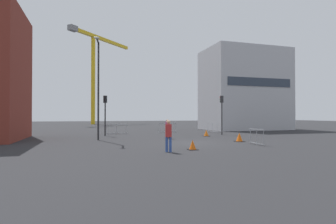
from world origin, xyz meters
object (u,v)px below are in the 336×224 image
pedestrian_waiting (169,134)px  traffic_cone_by_barrier (239,137)px  construction_crane (95,62)px  traffic_light_verge (222,109)px  traffic_cone_striped (206,133)px  pedestrian_walking (167,127)px  traffic_cone_on_verge (193,145)px  traffic_light_median (105,109)px  streetlamp_tall (98,82)px

pedestrian_waiting → traffic_cone_by_barrier: pedestrian_waiting is taller
construction_crane → pedestrian_waiting: (2.47, -49.16, -13.07)m
traffic_light_verge → traffic_cone_striped: 3.50m
traffic_light_verge → construction_crane: bearing=106.6°
traffic_light_verge → pedestrian_walking: traffic_light_verge is taller
construction_crane → traffic_cone_on_verge: size_ratio=36.30×
traffic_light_median → traffic_cone_on_verge: (4.13, -12.38, -2.37)m
traffic_light_median → traffic_cone_striped: (9.23, -3.28, -2.35)m
streetlamp_tall → traffic_cone_by_barrier: (10.21, -4.09, -4.31)m
traffic_cone_striped → traffic_light_median: bearing=160.4°
pedestrian_walking → pedestrian_waiting: size_ratio=0.96×
streetlamp_tall → pedestrian_walking: streetlamp_tall is taller
traffic_cone_by_barrier → traffic_cone_striped: bearing=91.4°
pedestrian_waiting → traffic_light_verge: bearing=50.2°
traffic_light_median → traffic_cone_on_verge: bearing=-71.6°
traffic_light_verge → traffic_cone_striped: traffic_light_verge is taller
construction_crane → traffic_cone_striped: construction_crane is taller
streetlamp_tall → traffic_cone_on_verge: 10.08m
traffic_cone_by_barrier → traffic_cone_striped: traffic_cone_by_barrier is taller
streetlamp_tall → pedestrian_walking: bearing=-0.3°
pedestrian_walking → pedestrian_waiting: 8.44m
construction_crane → traffic_cone_by_barrier: construction_crane is taller
traffic_cone_on_verge → construction_crane: bearing=94.8°
traffic_light_median → traffic_cone_on_verge: traffic_light_median is taller
construction_crane → streetlamp_tall: 42.12m
traffic_cone_by_barrier → traffic_cone_on_verge: size_ratio=1.18×
streetlamp_tall → traffic_light_verge: streetlamp_tall is taller
construction_crane → traffic_light_verge: size_ratio=5.14×
traffic_cone_striped → streetlamp_tall: bearing=-171.5°
traffic_cone_by_barrier → pedestrian_waiting: bearing=-149.5°
traffic_cone_on_verge → traffic_light_verge: bearing=54.3°
pedestrian_walking → traffic_cone_by_barrier: size_ratio=2.47×
pedestrian_walking → traffic_cone_on_verge: bearing=-95.7°
construction_crane → pedestrian_walking: (4.84, -41.06, -13.11)m
pedestrian_walking → traffic_cone_by_barrier: 6.08m
traffic_light_verge → pedestrian_walking: 7.34m
traffic_light_median → pedestrian_waiting: traffic_light_median is taller
traffic_cone_by_barrier → traffic_cone_on_verge: traffic_cone_by_barrier is taller
traffic_light_verge → pedestrian_waiting: (-8.99, -10.78, -1.68)m
streetlamp_tall → traffic_cone_on_verge: (4.98, -7.60, -4.36)m
construction_crane → traffic_cone_by_barrier: size_ratio=30.75×
pedestrian_walking → traffic_cone_striped: (4.34, 1.53, -0.68)m
streetlamp_tall → traffic_cone_striped: size_ratio=12.96×
pedestrian_walking → traffic_cone_on_verge: 7.65m
pedestrian_waiting → traffic_cone_by_barrier: (6.84, 4.04, -0.69)m
pedestrian_waiting → traffic_cone_striped: bearing=55.1°
streetlamp_tall → traffic_light_median: streetlamp_tall is taller
traffic_cone_on_verge → traffic_cone_by_barrier: bearing=33.9°
pedestrian_waiting → traffic_cone_striped: pedestrian_waiting is taller
pedestrian_waiting → traffic_cone_by_barrier: bearing=30.5°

